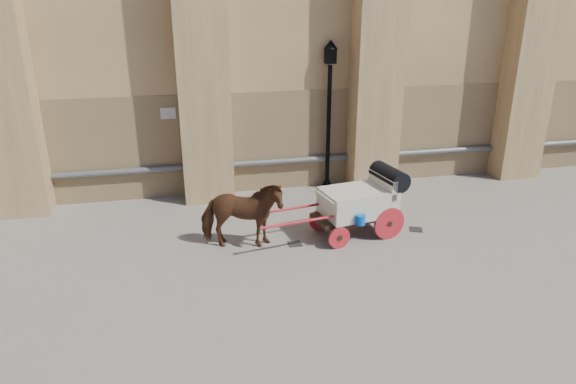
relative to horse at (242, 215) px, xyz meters
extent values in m
plane|color=#6E665D|center=(0.48, -0.24, -0.82)|extent=(90.00, 90.00, 0.00)
cube|color=olive|center=(2.48, 3.91, 0.68)|extent=(44.00, 0.35, 3.00)
cylinder|color=#59595B|center=(2.48, 3.64, 0.08)|extent=(42.00, 0.18, 0.18)
cube|color=beige|center=(-1.52, 3.73, 1.68)|extent=(0.42, 0.04, 0.32)
imported|color=brown|center=(0.00, 0.00, 0.00)|extent=(2.07, 1.23, 1.64)
cube|color=black|center=(2.78, 0.12, -0.32)|extent=(2.11, 1.22, 0.11)
cube|color=beige|center=(2.87, 0.14, 0.04)|extent=(1.88, 1.40, 0.63)
cube|color=beige|center=(3.54, 0.25, 0.40)|extent=(0.32, 1.13, 0.50)
cube|color=beige|center=(2.12, 0.01, 0.26)|extent=(0.48, 1.03, 0.09)
cylinder|color=black|center=(3.72, 0.28, 0.58)|extent=(0.69, 1.20, 0.51)
cylinder|color=red|center=(3.55, -0.32, -0.41)|extent=(0.81, 0.19, 0.81)
cylinder|color=red|center=(3.36, 0.78, -0.41)|extent=(0.81, 0.19, 0.81)
cylinder|color=red|center=(2.21, -0.54, -0.55)|extent=(0.54, 0.14, 0.54)
cylinder|color=red|center=(2.02, 0.56, -0.55)|extent=(0.54, 0.14, 0.54)
cylinder|color=red|center=(1.38, -0.53, -0.05)|extent=(2.15, 0.42, 0.06)
cylinder|color=red|center=(1.25, 0.27, -0.05)|extent=(2.15, 0.42, 0.06)
cylinder|color=#0652BA|center=(2.71, -0.53, -0.14)|extent=(0.23, 0.23, 0.23)
cylinder|color=black|center=(3.11, 3.53, 1.05)|extent=(0.12, 0.12, 3.73)
cone|color=black|center=(3.11, 3.53, -0.63)|extent=(0.37, 0.37, 0.37)
cube|color=black|center=(3.11, 3.53, 3.17)|extent=(0.29, 0.29, 0.44)
cone|color=black|center=(3.11, 3.53, 3.48)|extent=(0.41, 0.41, 0.25)
cube|color=black|center=(1.24, -0.12, -0.81)|extent=(0.32, 0.32, 0.01)
cube|color=black|center=(4.44, 0.02, -0.81)|extent=(0.42, 0.42, 0.01)
camera|label=1|loc=(-1.28, -10.87, 4.69)|focal=32.00mm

